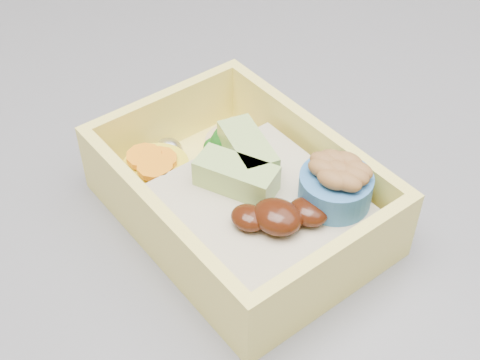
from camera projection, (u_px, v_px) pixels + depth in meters
The scene contains 1 object.
bento_box at pixel (249, 197), 0.39m from camera, with size 0.20×0.17×0.06m.
Camera 1 is at (0.15, -0.35, 1.22)m, focal length 50.00 mm.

